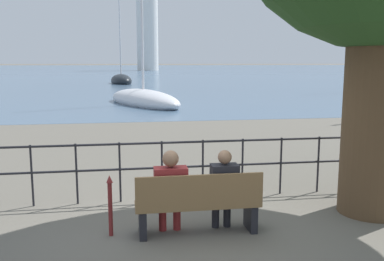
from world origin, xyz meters
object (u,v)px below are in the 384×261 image
(seated_person_left, at_px, (171,188))
(sailboat_1, at_px, (121,80))
(seated_person_right, at_px, (224,187))
(sailboat_2, at_px, (143,100))
(sailboat_0, at_px, (375,86))
(park_bench, at_px, (198,205))
(harbor_lighthouse, at_px, (147,28))
(closed_umbrella, at_px, (110,202))

(seated_person_left, distance_m, sailboat_1, 42.60)
(seated_person_right, distance_m, sailboat_2, 18.64)
(sailboat_0, distance_m, sailboat_1, 26.04)
(seated_person_left, relative_size, sailboat_0, 0.11)
(seated_person_right, bearing_deg, park_bench, -168.21)
(sailboat_1, bearing_deg, seated_person_right, -99.14)
(seated_person_right, bearing_deg, harbor_lighthouse, 87.22)
(seated_person_left, height_order, sailboat_2, sailboat_2)
(seated_person_left, bearing_deg, park_bench, -11.27)
(closed_umbrella, bearing_deg, park_bench, -6.86)
(harbor_lighthouse, bearing_deg, closed_umbrella, -93.57)
(seated_person_left, xyz_separation_m, harbor_lighthouse, (6.39, 115.96, 10.93))
(seated_person_left, relative_size, harbor_lighthouse, 0.05)
(seated_person_left, xyz_separation_m, sailboat_1, (-0.82, 42.59, -0.31))
(sailboat_1, bearing_deg, seated_person_left, -100.16)
(park_bench, relative_size, seated_person_left, 1.45)
(sailboat_1, xyz_separation_m, sailboat_2, (1.31, -23.96, -0.09))
(sailboat_0, xyz_separation_m, harbor_lighthouse, (-13.83, 88.70, 11.22))
(seated_person_left, bearing_deg, seated_person_right, 0.27)
(closed_umbrella, xyz_separation_m, harbor_lighthouse, (7.23, 115.88, 11.12))
(sailboat_0, bearing_deg, sailboat_2, -149.90)
(seated_person_right, relative_size, sailboat_0, 0.10)
(sailboat_0, height_order, sailboat_1, sailboat_0)
(sailboat_0, relative_size, harbor_lighthouse, 0.46)
(park_bench, xyz_separation_m, sailboat_0, (19.84, 27.33, -0.05))
(seated_person_right, height_order, closed_umbrella, seated_person_right)
(seated_person_right, distance_m, sailboat_1, 42.62)
(seated_person_left, distance_m, sailboat_0, 33.94)
(park_bench, bearing_deg, seated_person_right, 11.79)
(harbor_lighthouse, bearing_deg, seated_person_left, -93.16)
(sailboat_0, bearing_deg, park_bench, -119.47)
(seated_person_right, xyz_separation_m, sailboat_2, (-0.27, 18.63, -0.37))
(harbor_lighthouse, bearing_deg, sailboat_1, -95.62)
(sailboat_2, distance_m, harbor_lighthouse, 98.15)
(seated_person_right, relative_size, sailboat_1, 0.11)
(park_bench, bearing_deg, sailboat_1, 91.61)
(seated_person_left, height_order, sailboat_1, sailboat_1)
(seated_person_right, distance_m, closed_umbrella, 1.61)
(closed_umbrella, relative_size, sailboat_0, 0.08)
(sailboat_1, bearing_deg, sailboat_2, -98.12)
(seated_person_left, xyz_separation_m, seated_person_right, (0.76, 0.00, -0.02))
(seated_person_left, relative_size, sailboat_1, 0.11)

